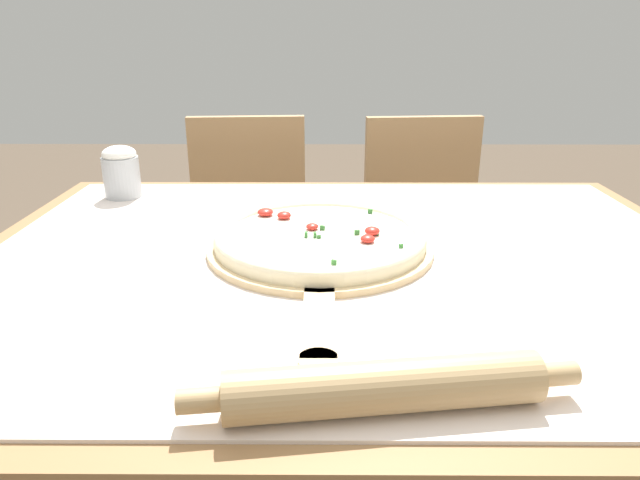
{
  "coord_description": "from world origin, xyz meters",
  "views": [
    {
      "loc": [
        -0.04,
        -0.93,
        1.14
      ],
      "look_at": [
        -0.05,
        -0.01,
        0.8
      ],
      "focal_mm": 32.0,
      "sensor_mm": 36.0,
      "label": 1
    }
  ],
  "objects_px": {
    "chair_left": "(249,234)",
    "chair_right": "(425,234)",
    "flour_cup": "(121,171)",
    "pizza_peel": "(320,251)",
    "rolling_pin": "(384,387)",
    "pizza": "(320,237)"
  },
  "relations": [
    {
      "from": "chair_right",
      "to": "flour_cup",
      "type": "distance_m",
      "value": 0.99
    },
    {
      "from": "rolling_pin",
      "to": "chair_right",
      "type": "xyz_separation_m",
      "value": [
        0.27,
        1.27,
        -0.29
      ]
    },
    {
      "from": "rolling_pin",
      "to": "flour_cup",
      "type": "height_order",
      "value": "flour_cup"
    },
    {
      "from": "pizza",
      "to": "chair_left",
      "type": "distance_m",
      "value": 0.9
    },
    {
      "from": "chair_left",
      "to": "pizza_peel",
      "type": "bearing_deg",
      "value": -78.44
    },
    {
      "from": "pizza_peel",
      "to": "rolling_pin",
      "type": "bearing_deg",
      "value": -81.14
    },
    {
      "from": "pizza",
      "to": "flour_cup",
      "type": "xyz_separation_m",
      "value": [
        -0.47,
        0.34,
        0.04
      ]
    },
    {
      "from": "chair_left",
      "to": "chair_right",
      "type": "height_order",
      "value": "same"
    },
    {
      "from": "chair_left",
      "to": "chair_right",
      "type": "xyz_separation_m",
      "value": [
        0.58,
        -0.0,
        0.0
      ]
    },
    {
      "from": "pizza",
      "to": "flour_cup",
      "type": "bearing_deg",
      "value": 143.68
    },
    {
      "from": "pizza",
      "to": "chair_left",
      "type": "height_order",
      "value": "chair_left"
    },
    {
      "from": "pizza",
      "to": "rolling_pin",
      "type": "height_order",
      "value": "rolling_pin"
    },
    {
      "from": "chair_left",
      "to": "flour_cup",
      "type": "bearing_deg",
      "value": -120.31
    },
    {
      "from": "flour_cup",
      "to": "rolling_pin",
      "type": "bearing_deg",
      "value": -56.26
    },
    {
      "from": "pizza_peel",
      "to": "rolling_pin",
      "type": "distance_m",
      "value": 0.44
    },
    {
      "from": "pizza_peel",
      "to": "chair_right",
      "type": "distance_m",
      "value": 0.94
    },
    {
      "from": "pizza_peel",
      "to": "flour_cup",
      "type": "xyz_separation_m",
      "value": [
        -0.47,
        0.36,
        0.06
      ]
    },
    {
      "from": "rolling_pin",
      "to": "chair_right",
      "type": "distance_m",
      "value": 1.33
    },
    {
      "from": "pizza_peel",
      "to": "chair_left",
      "type": "relative_size",
      "value": 0.69
    },
    {
      "from": "pizza_peel",
      "to": "rolling_pin",
      "type": "xyz_separation_m",
      "value": [
        0.07,
        -0.44,
        0.02
      ]
    },
    {
      "from": "pizza_peel",
      "to": "flour_cup",
      "type": "bearing_deg",
      "value": 142.12
    },
    {
      "from": "pizza_peel",
      "to": "rolling_pin",
      "type": "relative_size",
      "value": 1.44
    }
  ]
}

